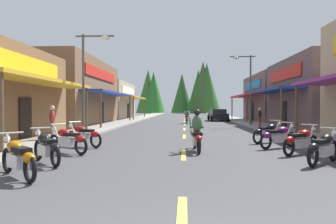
# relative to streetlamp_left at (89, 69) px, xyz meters

# --- Properties ---
(ground) EXTENTS (10.23, 93.36, 0.10)m
(ground) POSITION_rel_streetlamp_left_xyz_m (5.17, 17.49, -3.76)
(ground) COLOR #424244
(sidewalk_left) EXTENTS (2.65, 93.36, 0.12)m
(sidewalk_left) POSITION_rel_streetlamp_left_xyz_m (-1.27, 17.49, -3.65)
(sidewalk_left) COLOR gray
(sidewalk_left) RESTS_ON ground
(sidewalk_right) EXTENTS (2.65, 93.36, 0.12)m
(sidewalk_right) POSITION_rel_streetlamp_left_xyz_m (11.61, 17.49, -3.65)
(sidewalk_right) COLOR #9E9991
(sidewalk_right) RESTS_ON ground
(centerline_dashes) EXTENTS (0.16, 69.49, 0.01)m
(centerline_dashes) POSITION_rel_streetlamp_left_xyz_m (5.17, 21.35, -3.70)
(centerline_dashes) COLOR #E0C64C
(centerline_dashes) RESTS_ON ground
(storefront_left_middle) EXTENTS (9.82, 13.87, 5.98)m
(storefront_left_middle) POSITION_rel_streetlamp_left_xyz_m (-6.57, 11.88, -0.71)
(storefront_left_middle) COLOR brown
(storefront_left_middle) RESTS_ON ground
(storefront_left_far) EXTENTS (9.17, 11.75, 4.98)m
(storefront_left_far) POSITION_rel_streetlamp_left_xyz_m (-6.24, 25.31, -1.21)
(storefront_left_far) COLOR gray
(storefront_left_far) RESTS_ON ground
(storefront_right_far) EXTENTS (9.29, 11.18, 5.28)m
(storefront_right_far) POSITION_rel_streetlamp_left_xyz_m (16.64, 19.22, -1.07)
(storefront_right_far) COLOR brown
(storefront_right_far) RESTS_ON ground
(streetlamp_left) EXTENTS (2.12, 0.30, 5.61)m
(streetlamp_left) POSITION_rel_streetlamp_left_xyz_m (0.00, 0.00, 0.00)
(streetlamp_left) COLOR #474C51
(streetlamp_left) RESTS_ON ground
(streetlamp_right) EXTENTS (2.12, 0.30, 5.96)m
(streetlamp_right) POSITION_rel_streetlamp_left_xyz_m (10.35, 9.56, 0.20)
(streetlamp_right) COLOR #474C51
(streetlamp_right) RESTS_ON ground
(motorcycle_parked_right_0) EXTENTS (1.56, 1.60, 1.04)m
(motorcycle_parked_right_0) POSITION_rel_streetlamp_left_xyz_m (9.19, -7.51, -3.22)
(motorcycle_parked_right_0) COLOR black
(motorcycle_parked_right_0) RESTS_ON ground
(motorcycle_parked_right_1) EXTENTS (1.72, 1.43, 1.04)m
(motorcycle_parked_right_1) POSITION_rel_streetlamp_left_xyz_m (9.22, -5.71, -3.22)
(motorcycle_parked_right_1) COLOR black
(motorcycle_parked_right_1) RESTS_ON ground
(motorcycle_parked_right_2) EXTENTS (1.83, 1.29, 1.04)m
(motorcycle_parked_right_2) POSITION_rel_streetlamp_left_xyz_m (8.93, -4.11, -3.22)
(motorcycle_parked_right_2) COLOR black
(motorcycle_parked_right_2) RESTS_ON ground
(motorcycle_parked_right_3) EXTENTS (1.75, 1.39, 1.04)m
(motorcycle_parked_right_3) POSITION_rel_streetlamp_left_xyz_m (9.01, -2.25, -3.22)
(motorcycle_parked_right_3) COLOR black
(motorcycle_parked_right_3) RESTS_ON ground
(motorcycle_parked_left_0) EXTENTS (1.64, 1.53, 1.04)m
(motorcycle_parked_left_0) POSITION_rel_streetlamp_left_xyz_m (1.35, -9.67, -3.22)
(motorcycle_parked_left_0) COLOR black
(motorcycle_parked_left_0) RESTS_ON ground
(motorcycle_parked_left_1) EXTENTS (1.52, 1.64, 1.04)m
(motorcycle_parked_left_1) POSITION_rel_streetlamp_left_xyz_m (1.21, -7.90, -3.22)
(motorcycle_parked_left_1) COLOR black
(motorcycle_parked_left_1) RESTS_ON ground
(motorcycle_parked_left_2) EXTENTS (1.87, 1.22, 1.04)m
(motorcycle_parked_left_2) POSITION_rel_streetlamp_left_xyz_m (1.04, -5.86, -3.22)
(motorcycle_parked_left_2) COLOR black
(motorcycle_parked_left_2) RESTS_ON ground
(motorcycle_parked_left_3) EXTENTS (1.90, 1.16, 1.04)m
(motorcycle_parked_left_3) POSITION_rel_streetlamp_left_xyz_m (1.01, -4.06, -3.22)
(motorcycle_parked_left_3) COLOR black
(motorcycle_parked_left_3) RESTS_ON ground
(rider_cruising_lead) EXTENTS (0.60, 2.14, 1.57)m
(rider_cruising_lead) POSITION_rel_streetlamp_left_xyz_m (5.65, -5.15, -3.05)
(rider_cruising_lead) COLOR black
(rider_cruising_lead) RESTS_ON ground
(rider_cruising_trailing) EXTENTS (0.60, 2.14, 1.57)m
(rider_cruising_trailing) POSITION_rel_streetlamp_left_xyz_m (5.41, 13.78, -3.05)
(rider_cruising_trailing) COLOR black
(rider_cruising_trailing) RESTS_ON ground
(pedestrian_waiting) EXTENTS (0.35, 0.55, 1.72)m
(pedestrian_waiting) POSITION_rel_streetlamp_left_xyz_m (-1.12, -2.22, -2.70)
(pedestrian_waiting) COLOR #726659
(pedestrian_waiting) RESTS_ON ground
(pedestrian_strolling) EXTENTS (0.31, 0.57, 1.61)m
(pedestrian_strolling) POSITION_rel_streetlamp_left_xyz_m (10.80, 6.80, -2.78)
(pedestrian_strolling) COLOR maroon
(pedestrian_strolling) RESTS_ON ground
(parked_car_curbside) EXTENTS (2.23, 4.38, 1.40)m
(parked_car_curbside) POSITION_rel_streetlamp_left_xyz_m (9.08, 19.97, -3.02)
(parked_car_curbside) COLOR black
(parked_car_curbside) RESTS_ON ground
(treeline_backdrop) EXTENTS (22.35, 12.21, 13.72)m
(treeline_backdrop) POSITION_rel_streetlamp_left_xyz_m (5.75, 65.64, 2.43)
(treeline_backdrop) COLOR #326023
(treeline_backdrop) RESTS_ON ground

